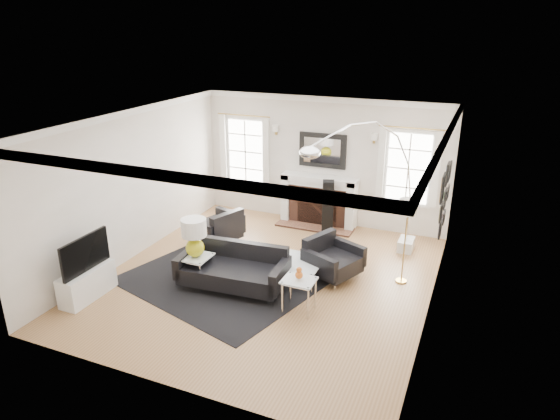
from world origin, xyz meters
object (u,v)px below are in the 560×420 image
at_px(fireplace, 319,201).
at_px(coffee_table, 298,263).
at_px(armchair_left, 218,228).
at_px(gourd_lamp, 194,235).
at_px(sofa, 234,269).
at_px(arc_floor_lamp, 362,184).
at_px(armchair_right, 331,259).

xyz_separation_m(fireplace, coffee_table, (0.52, -2.61, -0.21)).
height_order(armchair_left, gourd_lamp, gourd_lamp).
relative_size(coffee_table, gourd_lamp, 1.20).
bearing_deg(armchair_left, sofa, -51.81).
xyz_separation_m(armchair_left, gourd_lamp, (0.50, -1.63, 0.59)).
distance_m(coffee_table, arc_floor_lamp, 1.89).
distance_m(sofa, armchair_right, 1.71).
xyz_separation_m(fireplace, armchair_left, (-1.53, -1.81, -0.20)).
bearing_deg(fireplace, gourd_lamp, -106.56).
bearing_deg(armchair_left, arc_floor_lamp, 10.54).
distance_m(armchair_left, arc_floor_lamp, 3.05).
relative_size(sofa, armchair_right, 1.68).
bearing_deg(arc_floor_lamp, armchair_right, -105.01).
distance_m(armchair_right, gourd_lamp, 2.42).
bearing_deg(armchair_left, gourd_lamp, -72.84).
height_order(fireplace, sofa, fireplace).
xyz_separation_m(gourd_lamp, arc_floor_lamp, (2.28, 2.15, 0.54)).
bearing_deg(sofa, armchair_right, 35.06).
distance_m(armchair_right, arc_floor_lamp, 1.51).
bearing_deg(armchair_left, coffee_table, -21.21).
height_order(sofa, armchair_right, armchair_right).
height_order(armchair_right, gourd_lamp, gourd_lamp).
relative_size(armchair_left, coffee_table, 1.40).
bearing_deg(arc_floor_lamp, sofa, -130.43).
xyz_separation_m(sofa, arc_floor_lamp, (1.66, 1.95, 1.14)).
bearing_deg(gourd_lamp, arc_floor_lamp, 43.29).
height_order(sofa, gourd_lamp, gourd_lamp).
bearing_deg(sofa, gourd_lamp, -162.14).
relative_size(gourd_lamp, arc_floor_lamp, 0.25).
distance_m(sofa, gourd_lamp, 0.89).
bearing_deg(coffee_table, sofa, -145.43).
height_order(fireplace, coffee_table, fireplace).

